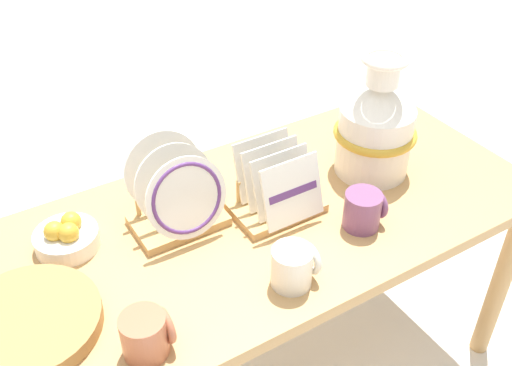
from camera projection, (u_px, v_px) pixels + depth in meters
display_table at (256, 241)px, 1.54m from camera, size 1.48×0.67×0.66m
ceramic_vase at (376, 126)px, 1.58m from camera, size 0.22×0.22×0.34m
dish_rack_round_plates at (178, 201)px, 1.43m from camera, size 0.22×0.19×0.22m
dish_rack_square_plates at (277, 193)px, 1.49m from camera, size 0.22×0.18×0.18m
wicker_charger_stack at (28, 322)px, 1.21m from camera, size 0.30×0.30×0.04m
mug_cream_glaze at (294, 266)px, 1.30m from camera, size 0.10×0.09×0.09m
mug_plum_glaze at (364, 210)px, 1.45m from camera, size 0.10×0.09×0.09m
mug_terracotta_glaze at (147, 334)px, 1.15m from camera, size 0.10×0.09×0.09m
fruit_bowl at (66, 237)px, 1.40m from camera, size 0.15×0.15×0.08m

